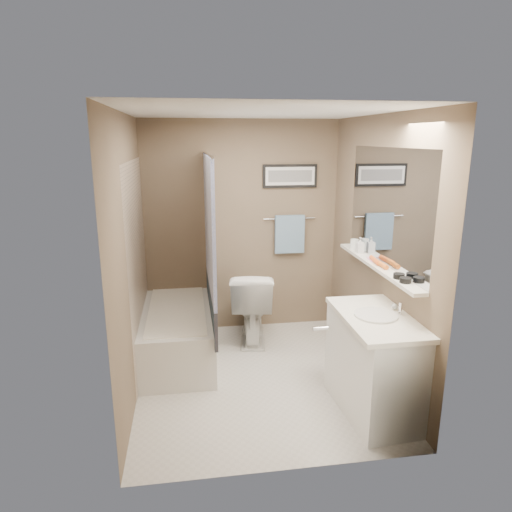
{
  "coord_description": "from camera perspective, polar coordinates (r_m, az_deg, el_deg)",
  "views": [
    {
      "loc": [
        -0.6,
        -3.83,
        2.2
      ],
      "look_at": [
        0.0,
        0.15,
        1.15
      ],
      "focal_mm": 32.0,
      "sensor_mm": 36.0,
      "label": 1
    }
  ],
  "objects": [
    {
      "name": "ground",
      "position": [
        4.46,
        0.3,
        -14.96
      ],
      "size": [
        2.5,
        2.5,
        0.0
      ],
      "primitive_type": "plane",
      "color": "beige",
      "rests_on": "ground"
    },
    {
      "name": "ceiling",
      "position": [
        3.88,
        0.35,
        17.28
      ],
      "size": [
        2.2,
        2.5,
        0.04
      ],
      "primitive_type": "cube",
      "color": "white",
      "rests_on": "wall_back"
    },
    {
      "name": "wall_back",
      "position": [
        5.19,
        -1.79,
        3.5
      ],
      "size": [
        2.2,
        0.04,
        2.4
      ],
      "primitive_type": "cube",
      "color": "brown",
      "rests_on": "ground"
    },
    {
      "name": "wall_front",
      "position": [
        2.85,
        4.18,
        -5.93
      ],
      "size": [
        2.2,
        0.04,
        2.4
      ],
      "primitive_type": "cube",
      "color": "brown",
      "rests_on": "ground"
    },
    {
      "name": "wall_left",
      "position": [
        3.99,
        -15.2,
        -0.42
      ],
      "size": [
        0.04,
        2.5,
        2.4
      ],
      "primitive_type": "cube",
      "color": "brown",
      "rests_on": "ground"
    },
    {
      "name": "wall_right",
      "position": [
        4.3,
        14.68,
        0.69
      ],
      "size": [
        0.04,
        2.5,
        2.4
      ],
      "primitive_type": "cube",
      "color": "brown",
      "rests_on": "ground"
    },
    {
      "name": "tile_surround",
      "position": [
        4.52,
        -14.51,
        -1.26
      ],
      "size": [
        0.02,
        1.55,
        2.0
      ],
      "primitive_type": "cube",
      "color": "tan",
      "rests_on": "wall_left"
    },
    {
      "name": "curtain_rod",
      "position": [
        4.34,
        -6.07,
        12.55
      ],
      "size": [
        0.02,
        1.55,
        0.02
      ],
      "primitive_type": "cylinder",
      "rotation": [
        1.57,
        0.0,
        0.0
      ],
      "color": "silver",
      "rests_on": "wall_left"
    },
    {
      "name": "curtain_upper",
      "position": [
        4.41,
        -5.85,
        4.08
      ],
      "size": [
        0.03,
        1.45,
        1.28
      ],
      "primitive_type": "cube",
      "color": "silver",
      "rests_on": "curtain_rod"
    },
    {
      "name": "curtain_lower",
      "position": [
        4.63,
        -5.58,
        -5.95
      ],
      "size": [
        0.03,
        1.45,
        0.36
      ],
      "primitive_type": "cube",
      "color": "#233342",
      "rests_on": "curtain_rod"
    },
    {
      "name": "mirror",
      "position": [
        4.09,
        16.01,
        5.91
      ],
      "size": [
        0.02,
        1.6,
        1.0
      ],
      "primitive_type": "cube",
      "color": "silver",
      "rests_on": "wall_right"
    },
    {
      "name": "shelf",
      "position": [
        4.18,
        14.83,
        -1.15
      ],
      "size": [
        0.12,
        1.6,
        0.03
      ],
      "primitive_type": "cube",
      "color": "silver",
      "rests_on": "wall_right"
    },
    {
      "name": "towel_bar",
      "position": [
        5.25,
        4.21,
        4.7
      ],
      "size": [
        0.6,
        0.02,
        0.02
      ],
      "primitive_type": "cylinder",
      "rotation": [
        0.0,
        1.57,
        0.0
      ],
      "color": "silver",
      "rests_on": "wall_back"
    },
    {
      "name": "towel",
      "position": [
        5.27,
        4.22,
        2.74
      ],
      "size": [
        0.34,
        0.05,
        0.44
      ],
      "primitive_type": "cube",
      "color": "#9BC5E2",
      "rests_on": "towel_bar"
    },
    {
      "name": "art_frame",
      "position": [
        5.21,
        4.27,
        9.94
      ],
      "size": [
        0.62,
        0.02,
        0.26
      ],
      "primitive_type": "cube",
      "color": "black",
      "rests_on": "wall_back"
    },
    {
      "name": "art_mat",
      "position": [
        5.2,
        4.3,
        9.93
      ],
      "size": [
        0.56,
        0.0,
        0.2
      ],
      "primitive_type": "cube",
      "color": "white",
      "rests_on": "art_frame"
    },
    {
      "name": "art_image",
      "position": [
        5.19,
        4.31,
        9.93
      ],
      "size": [
        0.5,
        0.0,
        0.13
      ],
      "primitive_type": "cube",
      "color": "#595959",
      "rests_on": "art_mat"
    },
    {
      "name": "door",
      "position": [
        3.08,
        14.32,
        -8.8
      ],
      "size": [
        0.8,
        0.02,
        2.0
      ],
      "primitive_type": "cube",
      "color": "silver",
      "rests_on": "wall_front"
    },
    {
      "name": "door_handle",
      "position": [
        3.01,
        8.07,
        -8.97
      ],
      "size": [
        0.1,
        0.02,
        0.02
      ],
      "primitive_type": "cylinder",
      "rotation": [
        0.0,
        1.57,
        0.0
      ],
      "color": "silver",
      "rests_on": "door"
    },
    {
      "name": "bathtub",
      "position": [
        4.83,
        -9.75,
        -9.45
      ],
      "size": [
        0.71,
        1.5,
        0.5
      ],
      "primitive_type": "cube",
      "rotation": [
        0.0,
        0.0,
        0.0
      ],
      "color": "silver",
      "rests_on": "ground"
    },
    {
      "name": "tub_rim",
      "position": [
        4.73,
        -9.88,
        -6.68
      ],
      "size": [
        0.56,
        1.36,
        0.02
      ],
      "primitive_type": "cube",
      "color": "white",
      "rests_on": "bathtub"
    },
    {
      "name": "toilet",
      "position": [
        5.07,
        -0.52,
        -6.13
      ],
      "size": [
        0.56,
        0.85,
        0.81
      ],
      "primitive_type": "imported",
      "rotation": [
        0.0,
        0.0,
        3.0
      ],
      "color": "white",
      "rests_on": "ground"
    },
    {
      "name": "vanity",
      "position": [
        3.92,
        14.6,
        -13.22
      ],
      "size": [
        0.56,
        0.93,
        0.8
      ],
      "primitive_type": "cube",
      "rotation": [
        0.0,
        0.0,
        0.07
      ],
      "color": "white",
      "rests_on": "ground"
    },
    {
      "name": "countertop",
      "position": [
        3.74,
        14.87,
        -7.53
      ],
      "size": [
        0.54,
        0.96,
        0.04
      ],
      "primitive_type": "cube",
      "color": "white",
      "rests_on": "vanity"
    },
    {
      "name": "sink_basin",
      "position": [
        3.73,
        14.76,
        -7.14
      ],
      "size": [
        0.34,
        0.34,
        0.01
      ],
      "primitive_type": "cylinder",
      "color": "silver",
      "rests_on": "countertop"
    },
    {
      "name": "faucet_spout",
      "position": [
        3.79,
        17.59,
        -6.28
      ],
      "size": [
        0.02,
        0.02,
        0.1
      ],
      "primitive_type": "cylinder",
      "color": "silver",
      "rests_on": "countertop"
    },
    {
      "name": "faucet_knob",
      "position": [
        3.89,
        16.93,
        -6.05
      ],
      "size": [
        0.05,
        0.05,
        0.05
      ],
      "primitive_type": "sphere",
      "color": "silver",
      "rests_on": "countertop"
    },
    {
      "name": "candle_bowl_near",
      "position": [
        3.69,
        18.18,
        -2.89
      ],
      "size": [
        0.09,
        0.09,
        0.04
      ],
      "primitive_type": "cylinder",
      "color": "black",
      "rests_on": "shelf"
    },
    {
      "name": "candle_bowl_far",
      "position": [
        3.79,
        17.43,
        -2.4
      ],
      "size": [
        0.09,
        0.09,
        0.04
      ],
      "primitive_type": "cylinder",
      "color": "black",
      "rests_on": "shelf"
    },
    {
      "name": "hair_brush_front",
      "position": [
        4.09,
        15.36,
        -1.0
      ],
      "size": [
        0.05,
        0.22,
        0.04
      ],
      "primitive_type": "cylinder",
      "rotation": [
        1.57,
        0.0,
        0.03
      ],
      "color": "orange",
      "rests_on": "shelf"
    },
    {
      "name": "hair_brush_back",
      "position": [
        4.2,
        14.64,
        -0.52
      ],
      "size": [
        0.06,
        0.22,
        0.04
      ],
      "primitive_type": "cylinder",
      "rotation": [
        1.57,
        0.0,
        -0.09
      ],
      "color": "orange",
      "rests_on": "shelf"
    },
    {
      "name": "pink_comb",
      "position": [
        4.29,
        14.13,
        -0.42
      ],
      "size": [
        0.05,
        0.16,
        0.01
      ],
      "primitive_type": "cube",
      "rotation": [
        0.0,
        0.0,
        -0.11
      ],
      "color": "pink",
      "rests_on": "shelf"
    },
    {
      "name": "glass_jar",
      "position": [
        4.66,
        12.19,
        1.45
      ],
      "size": [
        0.08,
        0.08,
        0.1
      ],
      "primitive_type": "cylinder",
      "color": "white",
      "rests_on": "shelf"
    },
    {
      "name": "soap_bottle",
      "position": [
        4.52,
        12.88,
        1.34
      ],
      "size": [
        0.07,
        0.07,
        0.15
      ],
      "primitive_type": "imported",
      "rotation": [
        0.0,
        0.0,
        0.06
      ],
      "color": "#999999",
      "rests_on": "shelf"
    }
  ]
}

